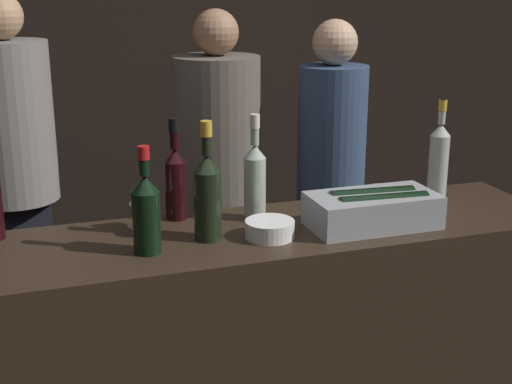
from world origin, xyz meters
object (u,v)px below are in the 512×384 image
object	(u,v)px
ice_bin_with_bottles	(374,208)
person_blond_tee	(14,165)
bowl_white	(270,229)
rose_wine_bottle	(439,160)
person_in_hoodie	(331,171)
wine_glass	(143,194)
red_wine_bottle_burgundy	(146,211)
white_wine_bottle	(255,178)
person_grey_polo	(218,170)
red_wine_bottle_black_foil	(176,178)
champagne_bottle	(208,193)
candle_votive	(379,192)

from	to	relation	value
ice_bin_with_bottles	person_blond_tee	size ratio (longest dim) A/B	0.24
bowl_white	rose_wine_bottle	distance (m)	0.73
ice_bin_with_bottles	person_in_hoodie	size ratio (longest dim) A/B	0.25
wine_glass	red_wine_bottle_burgundy	world-z (taller)	red_wine_bottle_burgundy
white_wine_bottle	red_wine_bottle_burgundy	world-z (taller)	white_wine_bottle
person_grey_polo	red_wine_bottle_black_foil	bearing A→B (deg)	153.60
champagne_bottle	person_in_hoodie	distance (m)	1.38
person_grey_polo	ice_bin_with_bottles	bearing A→B (deg)	-174.74
red_wine_bottle_black_foil	wine_glass	bearing A→B (deg)	-148.05
white_wine_bottle	person_in_hoodie	bearing A→B (deg)	52.60
white_wine_bottle	person_in_hoodie	xyz separation A→B (m)	(0.68, 0.89, -0.26)
person_in_hoodie	person_blond_tee	distance (m)	1.49
wine_glass	ice_bin_with_bottles	bearing A→B (deg)	-15.79
wine_glass	rose_wine_bottle	distance (m)	1.05
candle_votive	red_wine_bottle_burgundy	xyz separation A→B (m)	(-0.89, -0.25, 0.10)
champagne_bottle	red_wine_bottle_black_foil	distance (m)	0.23
champagne_bottle	person_grey_polo	distance (m)	1.25
wine_glass	red_wine_bottle_burgundy	size ratio (longest dim) A/B	0.50
wine_glass	red_wine_bottle_black_foil	bearing A→B (deg)	31.95
person_grey_polo	wine_glass	bearing A→B (deg)	149.53
person_in_hoodie	person_grey_polo	xyz separation A→B (m)	(-0.52, 0.14, 0.01)
ice_bin_with_bottles	champagne_bottle	world-z (taller)	champagne_bottle
white_wine_bottle	person_grey_polo	world-z (taller)	person_grey_polo
wine_glass	champagne_bottle	xyz separation A→B (m)	(0.17, -0.15, 0.03)
ice_bin_with_bottles	rose_wine_bottle	size ratio (longest dim) A/B	1.13
candle_votive	person_grey_polo	bearing A→B (deg)	109.34
champagne_bottle	red_wine_bottle_burgundy	bearing A→B (deg)	-165.54
rose_wine_bottle	person_blond_tee	size ratio (longest dim) A/B	0.21
person_grey_polo	champagne_bottle	bearing A→B (deg)	159.88
champagne_bottle	candle_votive	bearing A→B (deg)	16.37
wine_glass	candle_votive	size ratio (longest dim) A/B	2.56
white_wine_bottle	wine_glass	bearing A→B (deg)	177.95
red_wine_bottle_black_foil	person_grey_polo	size ratio (longest dim) A/B	0.20
ice_bin_with_bottles	red_wine_bottle_black_foil	size ratio (longest dim) A/B	1.21
rose_wine_bottle	person_grey_polo	distance (m)	1.20
bowl_white	red_wine_bottle_burgundy	size ratio (longest dim) A/B	0.48
rose_wine_bottle	person_in_hoodie	bearing A→B (deg)	90.21
ice_bin_with_bottles	rose_wine_bottle	bearing A→B (deg)	27.35
white_wine_bottle	red_wine_bottle_black_foil	bearing A→B (deg)	160.23
ice_bin_with_bottles	person_in_hoodie	world-z (taller)	person_in_hoodie
ice_bin_with_bottles	white_wine_bottle	bearing A→B (deg)	151.29
red_wine_bottle_burgundy	bowl_white	bearing A→B (deg)	0.33
ice_bin_with_bottles	red_wine_bottle_burgundy	world-z (taller)	red_wine_bottle_burgundy
ice_bin_with_bottles	person_blond_tee	bearing A→B (deg)	127.24
candle_votive	red_wine_bottle_black_foil	distance (m)	0.75
white_wine_bottle	ice_bin_with_bottles	bearing A→B (deg)	-28.71
ice_bin_with_bottles	red_wine_bottle_burgundy	distance (m)	0.74
red_wine_bottle_burgundy	person_blond_tee	distance (m)	1.50
candle_votive	person_blond_tee	size ratio (longest dim) A/B	0.04
rose_wine_bottle	red_wine_bottle_burgundy	xyz separation A→B (m)	(-1.08, -0.18, -0.02)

